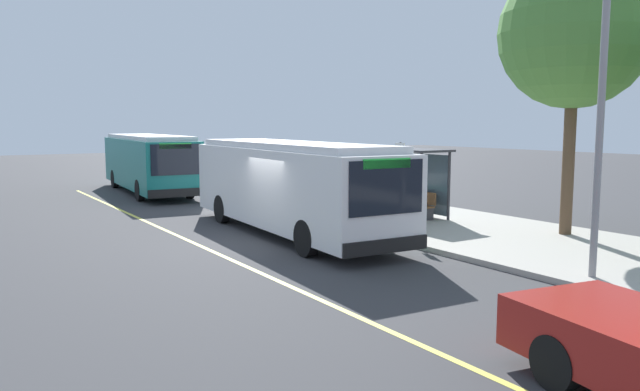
{
  "coord_description": "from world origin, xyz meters",
  "views": [
    {
      "loc": [
        16.0,
        -8.64,
        3.54
      ],
      "look_at": [
        0.51,
        1.26,
        1.36
      ],
      "focal_mm": 34.25,
      "sensor_mm": 36.0,
      "label": 1
    }
  ],
  "objects": [
    {
      "name": "ground_plane",
      "position": [
        0.0,
        0.0,
        0.0
      ],
      "size": [
        120.0,
        120.0,
        0.0
      ],
      "primitive_type": "plane",
      "color": "#38383A"
    },
    {
      "name": "sidewalk_curb",
      "position": [
        0.0,
        6.0,
        0.07
      ],
      "size": [
        44.0,
        6.4,
        0.15
      ],
      "primitive_type": "cube",
      "color": "#A8A399",
      "rests_on": "ground_plane"
    },
    {
      "name": "lane_stripe_center",
      "position": [
        0.0,
        -2.2,
        0.0
      ],
      "size": [
        36.0,
        0.14,
        0.01
      ],
      "primitive_type": "cube",
      "color": "#E0D64C",
      "rests_on": "ground_plane"
    },
    {
      "name": "transit_bus_main",
      "position": [
        -0.84,
        1.01,
        1.62
      ],
      "size": [
        10.71,
        3.16,
        2.95
      ],
      "color": "white",
      "rests_on": "ground_plane"
    },
    {
      "name": "transit_bus_second",
      "position": [
        -14.96,
        0.74,
        1.62
      ],
      "size": [
        11.01,
        3.41,
        2.95
      ],
      "color": "#146B66",
      "rests_on": "ground_plane"
    },
    {
      "name": "bus_shelter",
      "position": [
        -0.98,
        6.15,
        1.92
      ],
      "size": [
        2.9,
        1.6,
        2.48
      ],
      "color": "#333338",
      "rests_on": "sidewalk_curb"
    },
    {
      "name": "waiting_bench",
      "position": [
        -0.54,
        6.09,
        0.63
      ],
      "size": [
        1.6,
        0.48,
        0.95
      ],
      "color": "brown",
      "rests_on": "sidewalk_curb"
    },
    {
      "name": "route_sign_post",
      "position": [
        1.12,
        3.88,
        1.96
      ],
      "size": [
        0.44,
        0.08,
        2.8
      ],
      "color": "#333338",
      "rests_on": "sidewalk_curb"
    },
    {
      "name": "pedestrian_commuter",
      "position": [
        0.13,
        4.16,
        1.12
      ],
      "size": [
        0.24,
        0.4,
        1.69
      ],
      "color": "#282D47",
      "rests_on": "sidewalk_curb"
    },
    {
      "name": "street_tree_upstreet",
      "position": [
        4.46,
        7.71,
        6.17
      ],
      "size": [
        4.46,
        4.46,
        8.27
      ],
      "color": "brown",
      "rests_on": "sidewalk_curb"
    },
    {
      "name": "utility_pole",
      "position": [
        8.09,
        3.6,
        3.35
      ],
      "size": [
        0.16,
        0.16,
        6.4
      ],
      "primitive_type": "cylinder",
      "color": "gray",
      "rests_on": "sidewalk_curb"
    }
  ]
}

